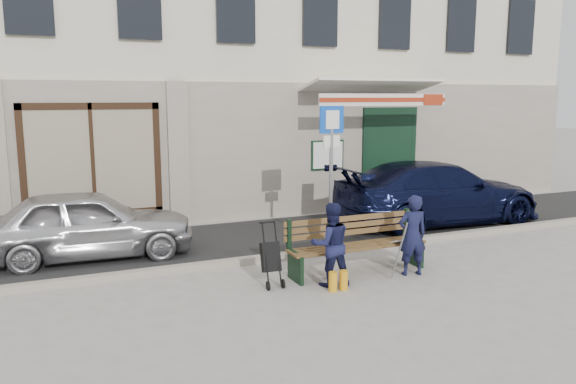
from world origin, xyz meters
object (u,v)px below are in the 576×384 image
parking_sign (331,154)px  stroller (271,258)px  man (412,235)px  car_silver (87,224)px  car_navy (437,192)px  bench (355,246)px  woman (331,244)px

parking_sign → stroller: bearing=-143.6°
man → parking_sign: bearing=-64.6°
car_silver → car_navy: 7.54m
car_navy → man: bearing=138.0°
car_navy → parking_sign: (-3.26, -0.99, 1.10)m
man → stroller: man is taller
bench → stroller: stroller is taller
man → bench: bearing=-18.9°
car_navy → parking_sign: bearing=108.5°
parking_sign → stroller: size_ratio=2.76×
car_navy → stroller: bearing=117.8°
man → woman: size_ratio=1.02×
parking_sign → bench: (-0.32, -1.46, -1.36)m
car_silver → stroller: bearing=-134.5°
bench → woman: size_ratio=1.86×
woman → stroller: woman is taller
stroller → man: bearing=-8.2°
car_navy → bench: 4.34m
bench → stroller: bearing=-178.0°
car_silver → parking_sign: (4.28, -1.18, 1.18)m
parking_sign → bench: parking_sign is taller
man → woman: (-1.45, 0.07, -0.01)m
car_navy → man: car_navy is taller
parking_sign → man: (0.48, -1.93, -1.15)m
parking_sign → man: size_ratio=2.04×
car_silver → car_navy: size_ratio=0.75×
car_silver → woman: bearing=-129.5°
car_navy → man: 4.03m
car_navy → bench: bearing=126.0°
car_navy → woman: (-4.23, -2.85, -0.07)m
car_navy → woman: car_navy is taller
woman → stroller: 0.94m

